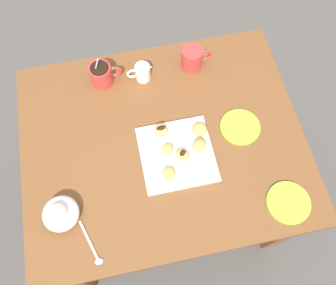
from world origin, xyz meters
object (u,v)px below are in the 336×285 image
at_px(saucer_lime_right, 240,127).
at_px(beignet_1, 162,130).
at_px(beignet_0, 169,173).
at_px(beignet_4, 167,149).
at_px(cream_pitcher_white, 142,72).
at_px(coffee_mug_red_left, 102,74).
at_px(ice_cream_bowl, 60,213).
at_px(beignet_5, 183,155).
at_px(coffee_mug_red_right, 193,58).
at_px(dining_table, 163,152).
at_px(beignet_2, 200,131).
at_px(beignet_3, 200,145).
at_px(pastry_plate_square, 177,154).
at_px(saucer_lime_left, 288,203).

distance_m(saucer_lime_right, beignet_1, 0.29).
xyz_separation_m(saucer_lime_right, beignet_0, (-0.30, -0.13, 0.03)).
distance_m(saucer_lime_right, beignet_4, 0.29).
distance_m(cream_pitcher_white, beignet_4, 0.34).
bearing_deg(coffee_mug_red_left, ice_cream_bowl, -112.08).
bearing_deg(beignet_1, saucer_lime_right, -7.64).
xyz_separation_m(saucer_lime_right, beignet_5, (-0.24, -0.08, 0.03)).
bearing_deg(coffee_mug_red_right, dining_table, -121.04).
relative_size(ice_cream_bowl, beignet_2, 2.21).
distance_m(cream_pitcher_white, beignet_5, 0.38).
bearing_deg(beignet_0, beignet_2, 43.07).
bearing_deg(beignet_5, beignet_3, 18.73).
distance_m(saucer_lime_right, beignet_5, 0.25).
bearing_deg(pastry_plate_square, beignet_0, -121.82).
relative_size(ice_cream_bowl, saucer_lime_right, 0.81).
bearing_deg(beignet_2, cream_pitcher_white, 118.81).
height_order(beignet_0, beignet_2, beignet_2).
bearing_deg(saucer_lime_right, beignet_0, -156.56).
distance_m(saucer_lime_left, beignet_3, 0.36).
height_order(coffee_mug_red_right, beignet_5, coffee_mug_red_right).
relative_size(beignet_1, beignet_2, 0.96).
xyz_separation_m(coffee_mug_red_left, beignet_4, (0.19, -0.36, -0.02)).
height_order(beignet_2, beignet_3, beignet_3).
bearing_deg(beignet_0, saucer_lime_right, 23.44).
distance_m(ice_cream_bowl, beignet_0, 0.39).
height_order(cream_pitcher_white, saucer_lime_right, cream_pitcher_white).
bearing_deg(beignet_1, pastry_plate_square, -71.36).
bearing_deg(beignet_2, pastry_plate_square, -147.65).
height_order(ice_cream_bowl, beignet_2, ice_cream_bowl).
bearing_deg(beignet_3, beignet_1, 142.10).
xyz_separation_m(coffee_mug_red_left, saucer_lime_right, (0.48, -0.32, -0.04)).
bearing_deg(ice_cream_bowl, beignet_4, 21.43).
bearing_deg(dining_table, coffee_mug_red_left, 120.34).
bearing_deg(coffee_mug_red_right, pastry_plate_square, -111.41).
relative_size(dining_table, coffee_mug_red_left, 7.89).
relative_size(beignet_2, beignet_4, 1.15).
height_order(dining_table, beignet_1, beignet_1).
height_order(beignet_0, beignet_3, beignet_3).
height_order(dining_table, ice_cream_bowl, ice_cream_bowl).
xyz_separation_m(saucer_lime_left, beignet_3, (-0.25, 0.26, 0.03)).
height_order(saucer_lime_left, beignet_0, beignet_0).
distance_m(coffee_mug_red_right, saucer_lime_right, 0.34).
bearing_deg(saucer_lime_right, dining_table, 178.34).
distance_m(beignet_3, beignet_4, 0.12).
height_order(coffee_mug_red_left, beignet_3, coffee_mug_red_left).
height_order(coffee_mug_red_left, beignet_1, coffee_mug_red_left).
relative_size(cream_pitcher_white, beignet_3, 2.02).
distance_m(pastry_plate_square, beignet_3, 0.09).
height_order(coffee_mug_red_right, beignet_3, coffee_mug_red_right).
height_order(cream_pitcher_white, saucer_lime_left, cream_pitcher_white).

